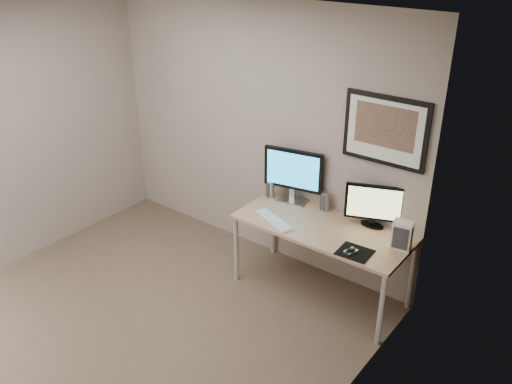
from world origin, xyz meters
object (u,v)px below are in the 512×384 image
desk (322,232)px  keyboard (274,220)px  speaker_right (325,201)px  monitor_tv (374,205)px  monitor_large (293,173)px  speaker_left (271,190)px  fan_unit (402,235)px  framed_art (385,130)px

desk → keyboard: keyboard is taller
speaker_right → keyboard: bearing=-115.6°
monitor_tv → speaker_right: bearing=157.8°
monitor_large → monitor_tv: 0.85m
monitor_large → speaker_right: (0.35, 0.03, -0.21)m
monitor_large → keyboard: monitor_large is taller
desk → speaker_left: 0.75m
keyboard → fan_unit: 1.15m
framed_art → speaker_left: size_ratio=4.25×
desk → keyboard: 0.46m
monitor_large → monitor_tv: size_ratio=1.20×
monitor_tv → fan_unit: monitor_tv is taller
monitor_large → fan_unit: monitor_large is taller
desk → speaker_left: speaker_left is taller
desk → framed_art: bearing=43.5°
keyboard → speaker_right: bearing=82.0°
desk → fan_unit: fan_unit is taller
desk → speaker_right: 0.35m
speaker_left → framed_art: bearing=31.8°
keyboard → speaker_left: bearing=150.7°
framed_art → keyboard: (-0.76, -0.52, -0.88)m
desk → keyboard: size_ratio=3.35×
monitor_large → keyboard: (0.09, -0.43, -0.29)m
speaker_right → framed_art: bearing=10.6°
desk → monitor_large: 0.66m
monitor_tv → monitor_large: bearing=159.8°
framed_art → monitor_tv: (-0.00, -0.06, -0.68)m
framed_art → fan_unit: 0.88m
speaker_right → fan_unit: size_ratio=0.75×
monitor_tv → keyboard: 0.91m
framed_art → speaker_left: 1.34m
framed_art → speaker_right: framed_art is taller
monitor_tv → speaker_right: size_ratio=2.61×
speaker_left → fan_unit: size_ratio=0.71×
monitor_large → fan_unit: (1.20, -0.16, -0.17)m
speaker_right → keyboard: 0.54m
monitor_large → keyboard: bearing=-89.8°
desk → monitor_tv: monitor_tv is taller
monitor_tv → speaker_right: monitor_tv is taller
desk → speaker_right: bearing=118.1°
speaker_right → fan_unit: bearing=-8.9°
monitor_large → speaker_left: 0.31m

